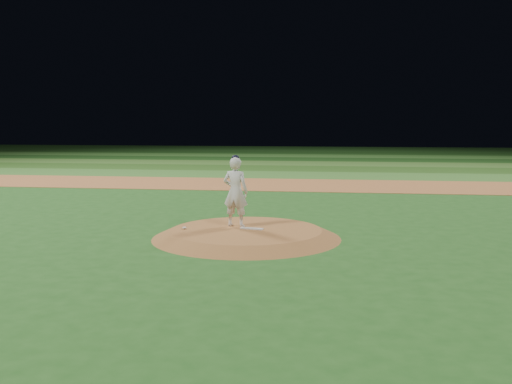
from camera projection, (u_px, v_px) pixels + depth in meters
The scene contains 12 objects.
ground at pixel (247, 238), 16.66m from camera, with size 120.00×120.00×0.00m, color #20531B.
infield_dirt_band at pixel (287, 185), 30.41m from camera, with size 70.00×6.00×0.02m, color #A36132.
outfield_stripe_0 at pixel (295, 175), 35.82m from camera, with size 70.00×5.00×0.02m, color #366B27.
outfield_stripe_1 at pixel (300, 169), 40.73m from camera, with size 70.00×5.00×0.02m, color #254D19.
outfield_stripe_2 at pixel (304, 163), 45.64m from camera, with size 70.00×5.00×0.02m, color #3A6725.
outfield_stripe_3 at pixel (307, 159), 50.56m from camera, with size 70.00×5.00×0.02m, color #183F14.
outfield_stripe_4 at pixel (309, 156), 55.47m from camera, with size 70.00×5.00×0.02m, color #336B27.
outfield_stripe_5 at pixel (312, 153), 60.38m from camera, with size 70.00×5.00×0.02m, color #1B4616.
pitchers_mound at pixel (247, 233), 16.64m from camera, with size 5.50×5.50×0.25m, color #9A5F2F.
pitching_rubber at pixel (252, 228), 16.65m from camera, with size 0.68×0.17×0.03m, color silver.
rosin_bag at pixel (184, 228), 16.66m from camera, with size 0.13×0.13×0.07m, color silver.
pitcher_on_mound at pixel (236, 192), 16.96m from camera, with size 0.84×0.63×2.14m.
Camera 1 is at (2.55, -16.17, 3.39)m, focal length 40.00 mm.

